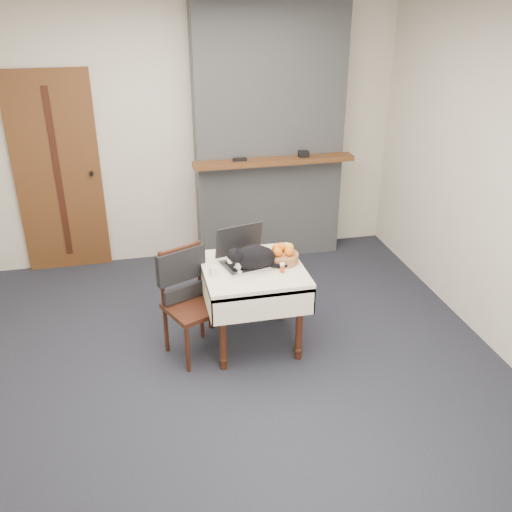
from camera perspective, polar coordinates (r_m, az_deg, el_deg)
The scene contains 12 objects.
ground at distance 4.62m, azimuth -4.30°, elevation -10.23°, with size 4.50×4.50×0.00m, color black.
room_shell at distance 4.30m, azimuth -6.06°, elevation 12.94°, with size 4.52×4.01×2.61m.
door at distance 5.98m, azimuth -19.18°, elevation 7.73°, with size 0.82×0.10×2.00m.
chimney at distance 5.90m, azimuth 1.29°, elevation 11.93°, with size 1.62×0.48×2.60m.
side_table at distance 4.50m, azimuth -0.31°, elevation -2.38°, with size 0.78×0.78×0.70m.
laptop at distance 4.48m, azimuth -1.17°, elevation 0.18°, with size 0.46×0.42×0.29m.
cat at distance 4.37m, azimuth -0.15°, elevation -0.16°, with size 0.48×0.25×0.23m.
cream_jar at distance 4.32m, azimuth -4.34°, elevation -1.53°, with size 0.06×0.06×0.07m, color silver.
pill_bottle at distance 4.35m, azimuth 2.65°, elevation -1.17°, with size 0.04×0.04×0.08m.
fruit_basket at distance 4.51m, azimuth 2.69°, elevation 0.10°, with size 0.25×0.25×0.14m.
desk_clutter at distance 4.52m, azimuth 1.21°, elevation -0.53°, with size 0.16×0.02×0.01m, color black.
chair at distance 4.47m, azimuth -6.93°, elevation -3.12°, with size 0.52×0.52×0.89m.
Camera 1 is at (-0.49, -3.71, 2.71)m, focal length 40.00 mm.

